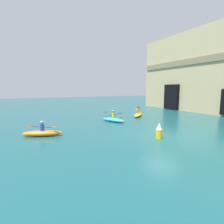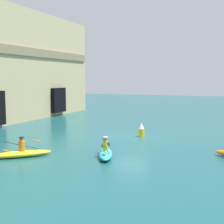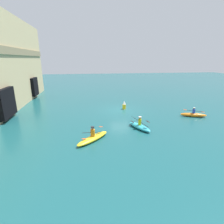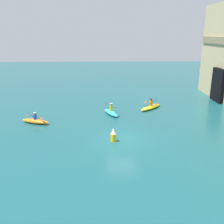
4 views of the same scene
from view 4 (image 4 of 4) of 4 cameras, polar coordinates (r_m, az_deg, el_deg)
ground_plane at (r=20.53m, az=2.16°, el=-6.14°), size 120.00×120.00×0.00m
kayak_cyan at (r=26.53m, az=-0.21°, el=-0.04°), size 2.96×1.87×1.22m
kayak_yellow at (r=28.81m, az=8.84°, el=1.16°), size 2.97×3.03×1.22m
kayak_orange at (r=24.94m, az=-17.11°, el=-1.97°), size 1.62×2.94×1.11m
marker_buoy at (r=19.85m, az=0.32°, el=-5.32°), size 0.45×0.45×1.14m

